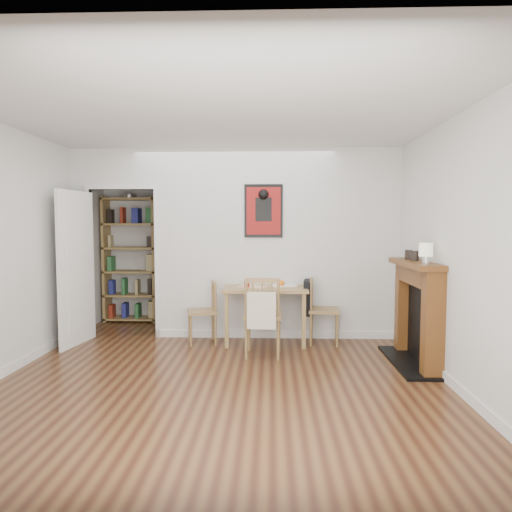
{
  "coord_description": "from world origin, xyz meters",
  "views": [
    {
      "loc": [
        0.51,
        -4.87,
        1.57
      ],
      "look_at": [
        0.32,
        0.6,
        1.19
      ],
      "focal_mm": 32.0,
      "sensor_mm": 36.0,
      "label": 1
    }
  ],
  "objects_px": {
    "mantel_lamp": "(426,251)",
    "ceramic_jar_b": "(409,255)",
    "red_glass": "(247,284)",
    "ceramic_jar_a": "(415,256)",
    "bookshelf": "(131,260)",
    "notebook": "(283,285)",
    "chair_front": "(263,315)",
    "chair_left": "(202,312)",
    "dining_table": "(266,294)",
    "fireplace": "(418,309)",
    "chair_right": "(323,310)",
    "orange_fruit": "(281,283)"
  },
  "relations": [
    {
      "from": "mantel_lamp",
      "to": "ceramic_jar_b",
      "type": "bearing_deg",
      "value": 88.57
    },
    {
      "from": "red_glass",
      "to": "ceramic_jar_a",
      "type": "relative_size",
      "value": 0.77
    },
    {
      "from": "bookshelf",
      "to": "notebook",
      "type": "bearing_deg",
      "value": -26.34
    },
    {
      "from": "chair_front",
      "to": "ceramic_jar_a",
      "type": "bearing_deg",
      "value": -5.93
    },
    {
      "from": "chair_front",
      "to": "mantel_lamp",
      "type": "bearing_deg",
      "value": -19.74
    },
    {
      "from": "chair_left",
      "to": "ceramic_jar_a",
      "type": "distance_m",
      "value": 2.75
    },
    {
      "from": "chair_left",
      "to": "mantel_lamp",
      "type": "distance_m",
      "value": 2.9
    },
    {
      "from": "chair_front",
      "to": "red_glass",
      "type": "height_order",
      "value": "chair_front"
    },
    {
      "from": "dining_table",
      "to": "red_glass",
      "type": "bearing_deg",
      "value": -164.82
    },
    {
      "from": "dining_table",
      "to": "ceramic_jar_b",
      "type": "xyz_separation_m",
      "value": [
        1.69,
        -0.58,
        0.56
      ]
    },
    {
      "from": "fireplace",
      "to": "red_glass",
      "type": "xyz_separation_m",
      "value": [
        -1.97,
        0.78,
        0.17
      ]
    },
    {
      "from": "dining_table",
      "to": "ceramic_jar_b",
      "type": "height_order",
      "value": "ceramic_jar_b"
    },
    {
      "from": "chair_right",
      "to": "notebook",
      "type": "distance_m",
      "value": 0.61
    },
    {
      "from": "dining_table",
      "to": "chair_right",
      "type": "height_order",
      "value": "chair_right"
    },
    {
      "from": "bookshelf",
      "to": "notebook",
      "type": "distance_m",
      "value": 2.72
    },
    {
      "from": "orange_fruit",
      "to": "ceramic_jar_b",
      "type": "distance_m",
      "value": 1.66
    },
    {
      "from": "notebook",
      "to": "ceramic_jar_b",
      "type": "distance_m",
      "value": 1.66
    },
    {
      "from": "chair_left",
      "to": "ceramic_jar_a",
      "type": "height_order",
      "value": "ceramic_jar_a"
    },
    {
      "from": "dining_table",
      "to": "bookshelf",
      "type": "distance_m",
      "value": 2.57
    },
    {
      "from": "chair_front",
      "to": "ceramic_jar_b",
      "type": "height_order",
      "value": "ceramic_jar_b"
    },
    {
      "from": "chair_right",
      "to": "fireplace",
      "type": "relative_size",
      "value": 0.69
    },
    {
      "from": "bookshelf",
      "to": "ceramic_jar_a",
      "type": "xyz_separation_m",
      "value": [
        3.88,
        -2.09,
        0.22
      ]
    },
    {
      "from": "orange_fruit",
      "to": "mantel_lamp",
      "type": "xyz_separation_m",
      "value": [
        1.46,
        -1.26,
        0.51
      ]
    },
    {
      "from": "orange_fruit",
      "to": "ceramic_jar_b",
      "type": "relative_size",
      "value": 0.8
    },
    {
      "from": "red_glass",
      "to": "mantel_lamp",
      "type": "xyz_separation_m",
      "value": [
        1.91,
        -1.16,
        0.51
      ]
    },
    {
      "from": "orange_fruit",
      "to": "bookshelf",
      "type": "bearing_deg",
      "value": 152.29
    },
    {
      "from": "bookshelf",
      "to": "ceramic_jar_b",
      "type": "relative_size",
      "value": 18.32
    },
    {
      "from": "chair_left",
      "to": "notebook",
      "type": "distance_m",
      "value": 1.14
    },
    {
      "from": "dining_table",
      "to": "chair_front",
      "type": "height_order",
      "value": "chair_front"
    },
    {
      "from": "chair_right",
      "to": "ceramic_jar_a",
      "type": "bearing_deg",
      "value": -39.73
    },
    {
      "from": "dining_table",
      "to": "chair_right",
      "type": "relative_size",
      "value": 1.26
    },
    {
      "from": "dining_table",
      "to": "chair_left",
      "type": "bearing_deg",
      "value": -176.43
    },
    {
      "from": "fireplace",
      "to": "notebook",
      "type": "bearing_deg",
      "value": 147.56
    },
    {
      "from": "chair_front",
      "to": "fireplace",
      "type": "xyz_separation_m",
      "value": [
        1.75,
        -0.23,
        0.13
      ]
    },
    {
      "from": "dining_table",
      "to": "chair_front",
      "type": "distance_m",
      "value": 0.64
    },
    {
      "from": "chair_left",
      "to": "mantel_lamp",
      "type": "xyz_separation_m",
      "value": [
        2.51,
        -1.17,
        0.88
      ]
    },
    {
      "from": "fireplace",
      "to": "mantel_lamp",
      "type": "distance_m",
      "value": 0.78
    },
    {
      "from": "bookshelf",
      "to": "ceramic_jar_b",
      "type": "height_order",
      "value": "bookshelf"
    },
    {
      "from": "chair_left",
      "to": "mantel_lamp",
      "type": "height_order",
      "value": "mantel_lamp"
    },
    {
      "from": "dining_table",
      "to": "mantel_lamp",
      "type": "relative_size",
      "value": 5.01
    },
    {
      "from": "mantel_lamp",
      "to": "ceramic_jar_a",
      "type": "bearing_deg",
      "value": 87.27
    },
    {
      "from": "fireplace",
      "to": "orange_fruit",
      "type": "height_order",
      "value": "fireplace"
    },
    {
      "from": "chair_left",
      "to": "red_glass",
      "type": "height_order",
      "value": "red_glass"
    },
    {
      "from": "red_glass",
      "to": "chair_front",
      "type": "bearing_deg",
      "value": -67.91
    },
    {
      "from": "notebook",
      "to": "chair_left",
      "type": "bearing_deg",
      "value": -172.15
    },
    {
      "from": "fireplace",
      "to": "orange_fruit",
      "type": "relative_size",
      "value": 14.14
    },
    {
      "from": "fireplace",
      "to": "red_glass",
      "type": "bearing_deg",
      "value": 158.33
    },
    {
      "from": "mantel_lamp",
      "to": "ceramic_jar_b",
      "type": "distance_m",
      "value": 0.65
    },
    {
      "from": "red_glass",
      "to": "notebook",
      "type": "height_order",
      "value": "red_glass"
    },
    {
      "from": "dining_table",
      "to": "chair_front",
      "type": "bearing_deg",
      "value": -92.03
    }
  ]
}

